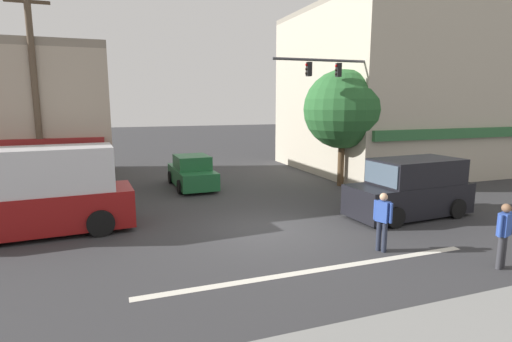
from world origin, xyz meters
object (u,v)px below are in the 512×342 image
sedan_parked_curbside (192,173)px  pedestrian_foreground_with_bag (504,232)px  street_tree (343,110)px  van_waiting_far (411,189)px  pedestrian_mid_crossing (383,218)px  utility_pole_near_left (36,104)px  box_truck_crossing_leftbound (46,195)px  traffic_light_mast (351,101)px

sedan_parked_curbside → pedestrian_foreground_with_bag: size_ratio=2.48×
street_tree → pedestrian_foreground_with_bag: size_ratio=3.42×
street_tree → van_waiting_far: 6.28m
sedan_parked_curbside → pedestrian_mid_crossing: size_ratio=2.48×
pedestrian_mid_crossing → sedan_parked_curbside: bearing=107.7°
street_tree → pedestrian_mid_crossing: (-3.75, -8.21, -2.83)m
pedestrian_mid_crossing → street_tree: bearing=65.5°
utility_pole_near_left → van_waiting_far: (12.57, -4.47, -3.08)m
van_waiting_far → pedestrian_foreground_with_bag: bearing=-103.6°
box_truck_crossing_leftbound → utility_pole_near_left: bearing=99.2°
traffic_light_mast → pedestrian_foreground_with_bag: 9.68m
utility_pole_near_left → pedestrian_foreground_with_bag: (11.46, -9.07, -3.13)m
van_waiting_far → pedestrian_foreground_with_bag: size_ratio=2.82×
utility_pole_near_left → box_truck_crossing_leftbound: (0.35, -2.14, -2.83)m
sedan_parked_curbside → box_truck_crossing_leftbound: bearing=-136.1°
street_tree → pedestrian_mid_crossing: bearing=-114.5°
street_tree → van_waiting_far: size_ratio=1.21×
pedestrian_foreground_with_bag → pedestrian_mid_crossing: 2.91m
utility_pole_near_left → pedestrian_foreground_with_bag: bearing=-38.4°
traffic_light_mast → street_tree: bearing=75.1°
utility_pole_near_left → pedestrian_foreground_with_bag: size_ratio=4.71×
utility_pole_near_left → pedestrian_mid_crossing: 12.13m
traffic_light_mast → van_waiting_far: bearing=-92.7°
utility_pole_near_left → pedestrian_mid_crossing: bearing=-37.1°
street_tree → box_truck_crossing_leftbound: size_ratio=1.00×
van_waiting_far → box_truck_crossing_leftbound: 12.44m
street_tree → pedestrian_foreground_with_bag: 10.72m
van_waiting_far → pedestrian_foreground_with_bag: 4.74m
utility_pole_near_left → box_truck_crossing_leftbound: utility_pole_near_left is taller
pedestrian_mid_crossing → van_waiting_far: bearing=39.0°
utility_pole_near_left → box_truck_crossing_leftbound: size_ratio=1.38×
utility_pole_near_left → street_tree: bearing=5.0°
street_tree → box_truck_crossing_leftbound: (-12.75, -3.28, -2.53)m
street_tree → pedestrian_mid_crossing: 9.46m
street_tree → sedan_parked_curbside: street_tree is taller
traffic_light_mast → sedan_parked_curbside: bearing=153.5°
traffic_light_mast → box_truck_crossing_leftbound: size_ratio=1.08×
box_truck_crossing_leftbound → street_tree: bearing=14.4°
sedan_parked_curbside → pedestrian_foreground_with_bag: bearing=-66.3°
traffic_light_mast → box_truck_crossing_leftbound: traffic_light_mast is taller
sedan_parked_curbside → van_waiting_far: van_waiting_far is taller
traffic_light_mast → sedan_parked_curbside: 8.30m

